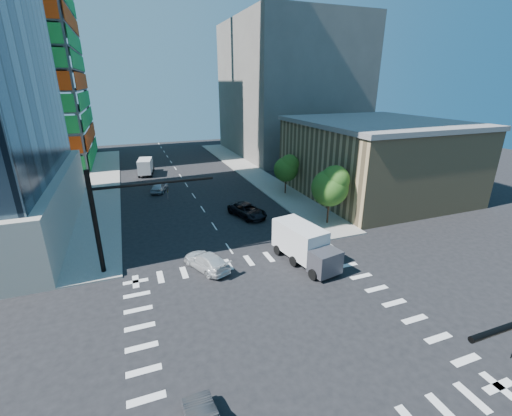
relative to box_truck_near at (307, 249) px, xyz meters
name	(u,v)px	position (x,y,z in m)	size (l,w,h in m)	color
ground	(279,323)	(-5.68, -6.66, -1.50)	(160.00, 160.00, 0.00)	black
road_markings	(279,323)	(-5.68, -6.66, -1.50)	(20.00, 20.00, 0.01)	silver
sidewalk_ne	(251,172)	(6.82, 33.34, -1.43)	(5.00, 60.00, 0.15)	gray
sidewalk_nw	(103,186)	(-18.18, 33.34, -1.43)	(5.00, 60.00, 0.15)	gray
commercial_building	(375,158)	(19.32, 15.34, 3.81)	(20.50, 22.50, 10.60)	#917A54
bg_building_ne	(289,89)	(21.32, 48.34, 12.50)	(24.00, 30.00, 28.00)	#5C5752
signal_mast_nw	(113,211)	(-15.68, 4.84, 3.99)	(10.20, 0.40, 9.00)	black
tree_south	(331,185)	(6.95, 7.25, 3.18)	(4.16, 4.16, 6.82)	#382316
tree_north	(287,168)	(7.25, 19.25, 2.48)	(3.54, 3.52, 5.78)	#382316
car_nb_far	(247,210)	(-1.10, 12.88, -0.72)	(2.60, 5.65, 1.57)	black
car_sb_near	(206,261)	(-8.66, 2.33, -0.76)	(2.08, 5.12, 1.48)	white
car_sb_mid	(159,187)	(-10.06, 27.18, -0.74)	(1.80, 4.46, 1.52)	#BABBC3
box_truck_near	(307,249)	(0.00, 0.00, 0.00)	(3.88, 6.87, 3.40)	black
box_truck_far	(146,167)	(-11.14, 38.76, -0.22)	(3.23, 5.82, 2.89)	black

